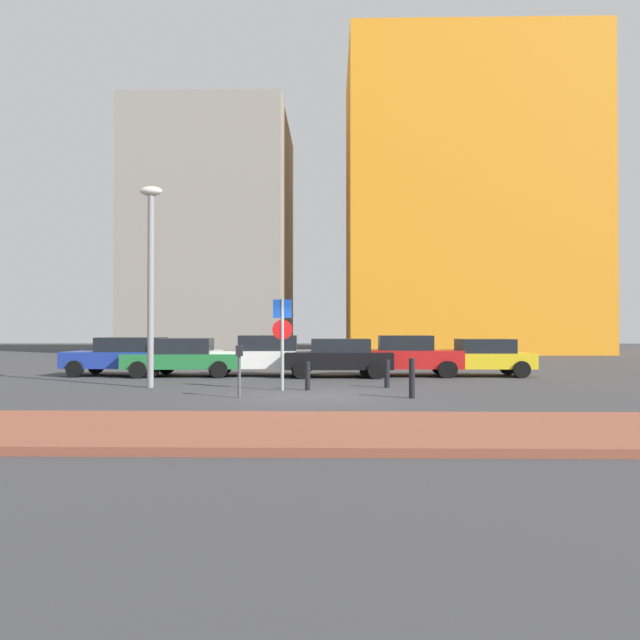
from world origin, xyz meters
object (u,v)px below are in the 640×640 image
parked_car_blue (125,356)px  traffic_bollard_mid (412,378)px  parking_meter (239,364)px  street_lamp (151,267)px  traffic_bollard_near (387,374)px  traffic_bollard_far (308,376)px  parked_car_white (263,355)px  parked_car_yellow (481,357)px  parked_car_red (405,355)px  parking_sign_post (282,333)px  parked_car_black (339,357)px  parked_car_green (183,357)px

parked_car_blue → traffic_bollard_mid: parked_car_blue is taller
parking_meter → street_lamp: street_lamp is taller
traffic_bollard_near → traffic_bollard_far: (-2.45, -0.85, -0.01)m
parked_car_white → parked_car_yellow: size_ratio=1.15×
parked_car_red → traffic_bollard_far: 6.54m
parked_car_red → street_lamp: size_ratio=0.69×
parked_car_red → traffic_bollard_mid: 7.52m
parking_sign_post → traffic_bollard_mid: size_ratio=2.59×
parked_car_red → parked_car_blue: bearing=-179.7°
parked_car_white → parking_meter: parked_car_white is taller
street_lamp → traffic_bollard_far: size_ratio=7.42×
parked_car_black → traffic_bollard_far: size_ratio=4.72×
parking_meter → parked_car_blue: bearing=127.3°
traffic_bollard_near → parking_sign_post: bearing=-163.8°
parked_car_red → parking_meter: (-5.31, -7.48, 0.10)m
parked_car_red → traffic_bollard_near: (-1.12, -4.62, -0.37)m
parked_car_green → street_lamp: street_lamp is taller
traffic_bollard_mid → parking_sign_post: bearing=151.9°
parked_car_white → traffic_bollard_far: (1.99, -5.46, -0.39)m
parked_car_blue → parked_car_red: bearing=0.3°
street_lamp → traffic_bollard_near: bearing=1.1°
parked_car_yellow → traffic_bollard_far: (-6.49, -5.42, -0.33)m
parking_sign_post → parking_meter: (-0.99, -1.93, -0.82)m
traffic_bollard_near → parked_car_yellow: bearing=48.5°
parked_car_yellow → traffic_bollard_far: size_ratio=4.71×
parked_car_black → traffic_bollard_far: (-1.01, -4.92, -0.35)m
parked_car_yellow → traffic_bollard_near: size_ratio=4.61×
parked_car_blue → parked_car_red: size_ratio=1.01×
parked_car_white → parked_car_red: (5.55, 0.01, -0.00)m
street_lamp → traffic_bollard_near: street_lamp is taller
parked_car_blue → traffic_bollard_near: size_ratio=5.06×
parked_car_white → parked_car_red: same height
parking_sign_post → traffic_bollard_far: 1.50m
parked_car_blue → parking_meter: 9.32m
traffic_bollard_near → parked_car_white: bearing=133.9°
street_lamp → traffic_bollard_near: (7.41, 0.14, -3.33)m
parking_sign_post → street_lamp: (-4.20, 0.79, 2.04)m
parking_sign_post → traffic_bollard_near: parking_sign_post is taller
traffic_bollard_near → traffic_bollard_far: bearing=-160.9°
parked_car_red → parking_meter: 9.17m
parking_meter → traffic_bollard_near: parking_meter is taller
parked_car_blue → traffic_bollard_mid: size_ratio=4.16×
parked_car_white → parking_meter: bearing=-88.1°
parked_car_yellow → parking_sign_post: bearing=-142.8°
parked_car_black → parking_meter: bearing=-111.7°
parked_car_white → parked_car_red: size_ratio=1.06×
parked_car_white → parked_car_yellow: 8.48m
parked_car_blue → parked_car_white: size_ratio=0.95×
parked_car_red → traffic_bollard_far: size_ratio=5.12×
traffic_bollard_far → parked_car_blue: bearing=143.8°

